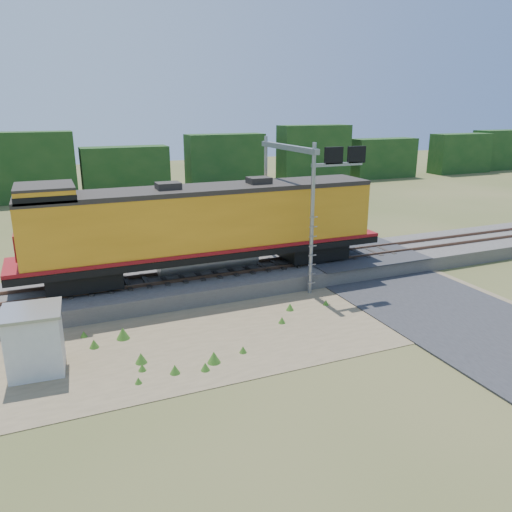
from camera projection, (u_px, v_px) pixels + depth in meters
name	position (u px, v px, depth m)	size (l,w,h in m)	color
ground	(297.00, 325.00, 21.83)	(140.00, 140.00, 0.00)	#475123
ballast	(246.00, 275.00, 27.01)	(70.00, 5.00, 0.80)	slate
rails	(246.00, 267.00, 26.87)	(70.00, 1.54, 0.16)	brown
dirt_shoulder	(250.00, 328.00, 21.52)	(26.00, 8.00, 0.03)	#8C7754
road	(414.00, 295.00, 25.07)	(7.00, 66.00, 0.86)	#38383A
tree_line_north	(137.00, 165.00, 54.47)	(130.00, 3.00, 6.50)	#173B15
weed_clumps	(221.00, 338.00, 20.62)	(15.00, 6.20, 0.56)	#3E7421
locomotive	(202.00, 225.00, 25.26)	(19.07, 2.91, 4.92)	black
shed	(35.00, 340.00, 17.71)	(2.13, 2.13, 2.38)	silver
signal_gantry	(300.00, 177.00, 25.94)	(3.00, 6.20, 7.56)	gray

